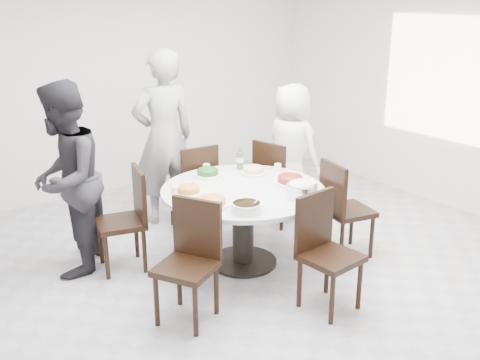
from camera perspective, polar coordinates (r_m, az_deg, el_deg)
floor at (r=5.15m, az=1.29°, el=-9.90°), size 6.00×6.00×0.01m
wall_back at (r=7.22m, az=-13.37°, el=9.73°), size 6.00×0.01×2.80m
wall_right at (r=6.86m, az=22.03°, el=8.43°), size 0.01×6.00×2.80m
window at (r=6.83m, az=22.04°, el=9.24°), size 0.04×2.20×1.40m
dining_table at (r=5.25m, az=0.32°, el=-4.75°), size 1.50×1.50×0.75m
chair_ne at (r=6.17m, az=3.96°, el=-0.15°), size 0.51×0.51×0.95m
chair_n at (r=6.03m, az=-4.86°, el=-0.62°), size 0.45×0.45×0.95m
chair_nw at (r=5.24m, az=-12.06°, el=-4.05°), size 0.51×0.51×0.95m
chair_sw at (r=4.35m, az=-5.52°, el=-8.59°), size 0.57×0.57×0.95m
chair_s at (r=4.54m, az=9.23°, el=-7.51°), size 0.46×0.46×0.95m
chair_se at (r=5.50m, az=10.95°, el=-2.87°), size 0.50×0.50×0.95m
diner_right at (r=6.43m, az=5.22°, el=3.15°), size 0.62×0.81×1.50m
diner_middle at (r=6.14m, az=-7.76°, el=4.28°), size 0.75×0.54×1.91m
diner_left at (r=5.19m, az=-17.30°, el=0.00°), size 1.04×1.08×1.75m
dish_greens at (r=5.44m, az=-3.30°, el=0.69°), size 0.26×0.26×0.07m
dish_pale at (r=5.50m, az=1.40°, el=0.92°), size 0.25×0.25×0.07m
dish_orange at (r=4.98m, az=-5.25°, el=-1.10°), size 0.26×0.26×0.07m
dish_redbrown at (r=5.24m, az=5.12°, el=-0.01°), size 0.31×0.31×0.08m
dish_tofu at (r=4.69m, az=-2.80°, el=-2.26°), size 0.29×0.29×0.07m
rice_bowl at (r=4.92m, az=6.28°, el=-1.09°), size 0.27×0.27×0.11m
soup_bowl at (r=4.57m, az=0.65°, el=-2.78°), size 0.25×0.25×0.08m
beverage_bottle at (r=5.63m, az=-0.01°, el=2.24°), size 0.07×0.07×0.24m
tea_cups at (r=5.56m, az=-3.74°, el=1.15°), size 0.07×0.07×0.08m
chopsticks at (r=5.59m, az=-3.59°, el=0.86°), size 0.24×0.04×0.01m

